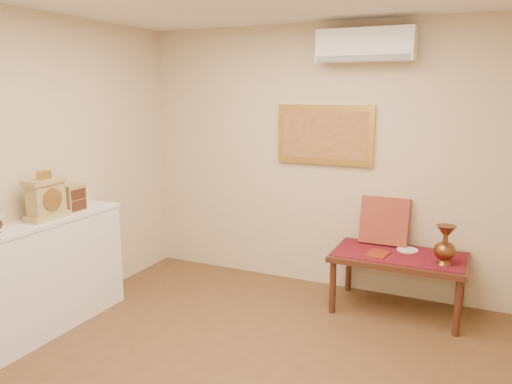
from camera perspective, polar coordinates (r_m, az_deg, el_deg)
The scene contains 12 objects.
wall_back at distance 5.18m, azimuth 7.88°, elevation 3.78°, with size 4.00×0.02×2.70m, color beige.
table_cloth at distance 4.82m, azimuth 16.07°, elevation -6.87°, with size 1.14×0.59×0.01m, color maroon.
brass_urn_tall at distance 4.61m, azimuth 20.83°, elevation -5.22°, with size 0.19×0.19×0.42m, color brown, non-canonical shape.
plate at distance 4.94m, azimuth 16.92°, elevation -6.35°, with size 0.20×0.20×0.01m, color white.
menu at distance 4.75m, azimuth 13.72°, elevation -6.88°, with size 0.18×0.25×0.01m, color maroon.
cushion at distance 5.04m, azimuth 14.48°, elevation -3.19°, with size 0.46×0.10×0.46m, color maroon.
display_ledge at distance 4.53m, azimuth -25.11°, elevation -9.58°, with size 0.37×2.02×0.98m.
mantel_clock at distance 4.50m, azimuth -22.86°, elevation -0.70°, with size 0.17×0.36×0.41m.
wooden_chest at distance 4.73m, azimuth -20.25°, elevation -0.60°, with size 0.16×0.21×0.24m.
low_table at distance 4.84m, azimuth 16.02°, elevation -7.65°, with size 1.20×0.70×0.55m.
painting at distance 5.13m, azimuth 7.87°, elevation 6.51°, with size 1.00×0.06×0.60m.
ac_unit at distance 4.92m, azimuth 12.40°, elevation 16.05°, with size 0.90×0.25×0.30m.
Camera 1 is at (1.50, -2.66, 2.03)m, focal length 35.00 mm.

